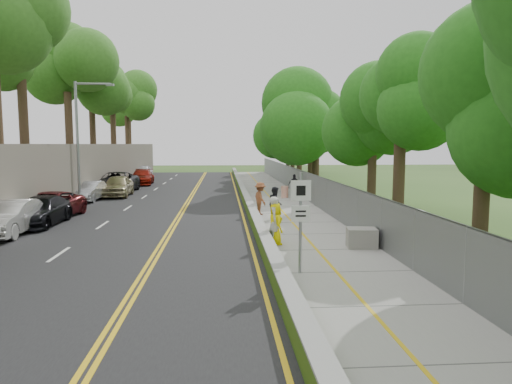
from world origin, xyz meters
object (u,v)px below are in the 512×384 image
concrete_block (362,238)px  car_2 (48,206)px  painter_0 (275,224)px  person_far (294,185)px  construction_barrel (285,192)px  streetlight (81,134)px  signpost (301,211)px  car_1 (10,218)px

concrete_block → car_2: bearing=151.7°
painter_0 → person_far: (3.45, 17.04, -0.01)m
construction_barrel → painter_0: size_ratio=0.53×
concrete_block → painter_0: bearing=167.3°
concrete_block → painter_0: (-3.24, 0.73, 0.46)m
concrete_block → person_far: 17.78m
concrete_block → car_2: car_2 is taller
streetlight → painter_0: 17.58m
streetlight → concrete_block: 20.38m
signpost → person_far: 21.32m
painter_0 → person_far: bearing=-30.3°
painter_0 → signpost: bearing=165.5°
streetlight → car_1: size_ratio=1.75×
car_1 → painter_0: (11.35, -2.85, 0.08)m
construction_barrel → painter_0: bearing=-99.1°
concrete_block → car_2: 16.47m
concrete_block → person_far: person_far is taller
streetlight → painter_0: bearing=-49.2°
concrete_block → painter_0: size_ratio=0.67×
car_2 → person_far: bearing=39.9°
car_2 → painter_0: painter_0 is taller
signpost → car_1: bearing=149.5°
construction_barrel → person_far: size_ratio=0.53×
car_2 → person_far: (14.71, 9.96, 0.12)m
streetlight → signpost: size_ratio=2.58×
signpost → painter_0: 4.17m
streetlight → car_2: (-0.04, -5.93, -3.89)m
car_1 → person_far: person_far is taller
car_1 → construction_barrel: bearing=41.8°
painter_0 → person_far: painter_0 is taller
signpost → streetlight: bearing=124.1°
construction_barrel → painter_0: (-2.50, -15.59, 0.39)m
car_1 → car_2: 4.23m
construction_barrel → car_2: 16.18m
signpost → construction_barrel: signpost is taller
signpost → car_2: 16.06m
car_2 → painter_0: (11.26, -7.07, 0.12)m
construction_barrel → car_1: size_ratio=0.19×
painter_0 → person_far: 17.38m
car_1 → person_far: (14.80, 14.19, 0.07)m
car_2 → car_1: bearing=-85.5°
car_2 → concrete_block: bearing=-22.5°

